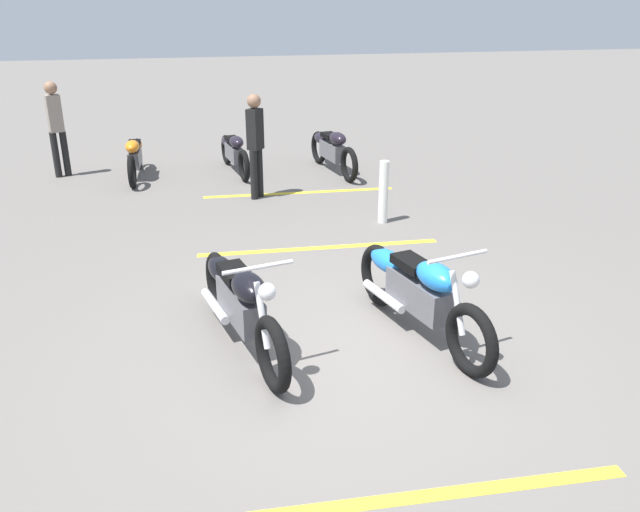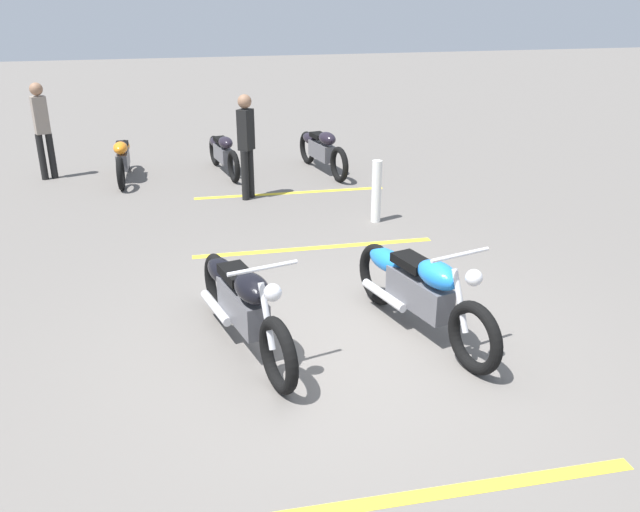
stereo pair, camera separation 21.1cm
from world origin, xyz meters
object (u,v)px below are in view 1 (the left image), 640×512
(bollard_post, at_px, (383,192))
(bystander_secondary, at_px, (56,124))
(motorcycle_row_center, at_px, (135,156))
(motorcycle_row_left, at_px, (234,151))
(motorcycle_bright_foreground, at_px, (417,290))
(motorcycle_row_far_left, at_px, (332,149))
(motorcycle_dark_foreground, at_px, (240,301))
(bystander_near_row, at_px, (255,141))

(bollard_post, bearing_deg, bystander_secondary, 53.57)
(motorcycle_row_center, bearing_deg, bollard_post, 49.57)
(motorcycle_row_left, bearing_deg, motorcycle_bright_foreground, 1.42)
(motorcycle_row_far_left, height_order, motorcycle_row_left, motorcycle_row_far_left)
(motorcycle_bright_foreground, distance_m, motorcycle_dark_foreground, 1.71)
(motorcycle_row_far_left, bearing_deg, bystander_near_row, -58.38)
(bystander_near_row, bearing_deg, motorcycle_row_center, 179.56)
(motorcycle_row_left, distance_m, bystander_near_row, 1.83)
(motorcycle_dark_foreground, distance_m, motorcycle_row_center, 6.59)
(motorcycle_row_center, bearing_deg, motorcycle_row_far_left, 86.48)
(motorcycle_row_far_left, relative_size, motorcycle_row_center, 1.08)
(motorcycle_row_center, distance_m, bollard_post, 4.94)
(motorcycle_bright_foreground, xyz_separation_m, motorcycle_row_left, (6.61, 1.20, -0.07))
(motorcycle_bright_foreground, xyz_separation_m, motorcycle_row_center, (6.60, 2.98, -0.07))
(motorcycle_dark_foreground, distance_m, bystander_near_row, 4.83)
(motorcycle_row_left, xyz_separation_m, bystander_near_row, (-1.73, -0.22, 0.54))
(bystander_near_row, xyz_separation_m, bollard_post, (-1.61, -1.65, -0.48))
(bystander_secondary, height_order, bollard_post, bystander_secondary)
(motorcycle_dark_foreground, xyz_separation_m, bollard_post, (3.14, -2.37, -0.00))
(bystander_near_row, xyz_separation_m, bystander_secondary, (2.06, 3.32, 0.01))
(motorcycle_row_far_left, xyz_separation_m, bystander_near_row, (-1.38, 1.57, 0.51))
(motorcycle_row_center, height_order, bollard_post, bollard_post)
(motorcycle_bright_foreground, distance_m, motorcycle_row_center, 7.24)
(bystander_near_row, bearing_deg, motorcycle_dark_foreground, -58.43)
(motorcycle_row_left, xyz_separation_m, bystander_secondary, (0.33, 3.10, 0.56))
(bystander_near_row, height_order, bystander_secondary, bystander_secondary)
(bystander_secondary, bearing_deg, motorcycle_dark_foreground, 0.12)
(motorcycle_bright_foreground, xyz_separation_m, bystander_secondary, (6.94, 4.30, 0.49))
(bystander_near_row, bearing_deg, motorcycle_bright_foreground, -38.36)
(motorcycle_dark_foreground, xyz_separation_m, bystander_secondary, (6.81, 2.59, 0.49))
(motorcycle_row_center, bearing_deg, motorcycle_row_left, 92.32)
(bystander_secondary, xyz_separation_m, bollard_post, (-3.67, -4.97, -0.49))
(motorcycle_row_far_left, height_order, motorcycle_row_center, motorcycle_row_far_left)
(motorcycle_row_far_left, distance_m, motorcycle_row_center, 3.59)
(motorcycle_row_far_left, relative_size, bystander_near_row, 1.24)
(motorcycle_dark_foreground, bearing_deg, motorcycle_bright_foreground, 72.86)
(motorcycle_row_left, bearing_deg, bystander_secondary, -104.94)
(bystander_secondary, bearing_deg, motorcycle_row_center, 54.80)
(bystander_near_row, bearing_deg, motorcycle_row_left, 137.45)
(bystander_secondary, relative_size, bollard_post, 1.85)
(motorcycle_dark_foreground, distance_m, bollard_post, 3.94)
(bystander_secondary, bearing_deg, motorcycle_row_far_left, 61.35)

